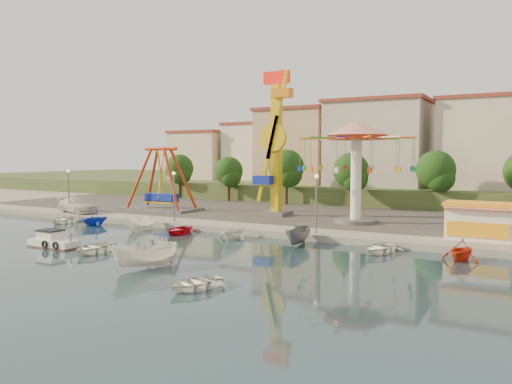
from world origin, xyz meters
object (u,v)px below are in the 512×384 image
Objects in this scene: pirate_ship_ride at (161,180)px; kamikaze_tower at (276,146)px; cabin_motorboat at (53,242)px; skiff at (145,255)px; wave_swinger at (356,149)px; van at (78,205)px; rowboat_a at (94,247)px.

kamikaze_tower is (15.66, 1.57, 4.20)m from pirate_ship_ride.
pirate_ship_ride reaches higher than cabin_motorboat.
skiff is (3.43, -26.00, -7.71)m from kamikaze_tower.
van is at bearing -166.87° from wave_swinger.
wave_swinger is at bearing -7.63° from kamikaze_tower.
kamikaze_tower reaches higher than rowboat_a.
kamikaze_tower reaches higher than pirate_ship_ride.
wave_swinger is at bearing 49.97° from rowboat_a.
cabin_motorboat is 0.97× the size of skiff.
kamikaze_tower reaches higher than van.
skiff is (-6.43, -24.68, -7.31)m from wave_swinger.
rowboat_a is 0.90× the size of skiff.
pirate_ship_ride is 2.18× the size of skiff.
kamikaze_tower is at bearing 72.22° from rowboat_a.
van reaches higher than skiff.
wave_swinger is 2.82× the size of rowboat_a.
wave_swinger is (25.52, 0.25, 3.80)m from pirate_ship_ride.
van is (-32.43, -7.56, -6.68)m from wave_swinger.
kamikaze_tower is at bearing 69.26° from cabin_motorboat.
cabin_motorboat is (-18.29, -22.50, -7.78)m from wave_swinger.
kamikaze_tower is 27.33m from skiff.
pirate_ship_ride is at bearing -30.11° from van.
cabin_motorboat is at bearing -123.32° from van.
skiff is at bearing -52.00° from pirate_ship_ride.
pirate_ship_ride is at bearing -179.45° from wave_swinger.
kamikaze_tower reaches higher than cabin_motorboat.
van reaches higher than rowboat_a.
kamikaze_tower reaches higher than wave_swinger.
cabin_motorboat is at bearing -129.12° from wave_swinger.
rowboat_a is at bearing -61.75° from pirate_ship_ride.
van is at bearing 132.20° from cabin_motorboat.
kamikaze_tower is 2.62× the size of van.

